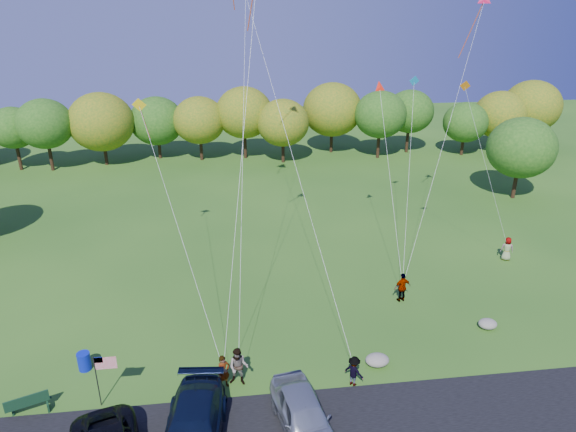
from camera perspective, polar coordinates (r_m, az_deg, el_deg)
The scene contains 14 objects.
ground at distance 25.80m, azimuth -0.50°, elevation -17.63°, with size 140.00×140.00×0.00m, color #285418.
treeline at distance 56.71m, azimuth -2.64°, elevation 10.39°, with size 75.68×28.12×8.66m.
minivan_navy at distance 22.45m, azimuth -10.51°, elevation -22.41°, with size 2.38×5.87×1.70m, color black.
minivan_silver at distance 22.76m, azimuth 1.73°, elevation -21.27°, with size 1.96×4.88×1.66m, color #AFB4BA.
flyer_a at distance 25.02m, azimuth -7.17°, elevation -16.80°, with size 0.62×0.41×1.71m, color #4C4C59.
flyer_b at distance 25.02m, azimuth -5.51°, elevation -16.35°, with size 0.95×0.74×1.95m, color #4C4C59.
flyer_c at distance 25.20m, azimuth 7.34°, elevation -16.73°, with size 0.99×0.57×1.54m, color #4C4C59.
flyer_d at distance 31.73m, azimuth 12.60°, elevation -7.74°, with size 1.09×0.45×1.86m, color #4C4C59.
flyer_e at distance 38.89m, azimuth 23.17°, elevation -3.37°, with size 0.83×0.54×1.70m, color #4C4C59.
park_bench at distance 26.35m, azimuth -26.91°, elevation -18.07°, with size 1.73×0.92×0.99m.
trash_barrel at distance 27.90m, azimuth -21.71°, elevation -14.76°, with size 0.62×0.62×0.93m, color #0B1BA9.
flag_assembly at distance 24.59m, azimuth -19.96°, elevation -15.66°, with size 0.97×0.63×2.62m.
boulder_near at distance 26.77m, azimuth 9.89°, elevation -15.49°, with size 1.19×0.93×0.60m, color gray.
boulder_far at distance 30.99m, azimuth 21.31°, elevation -11.10°, with size 1.03×0.86×0.54m, color slate.
Camera 1 is at (-2.26, -19.59, 16.64)m, focal length 32.00 mm.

